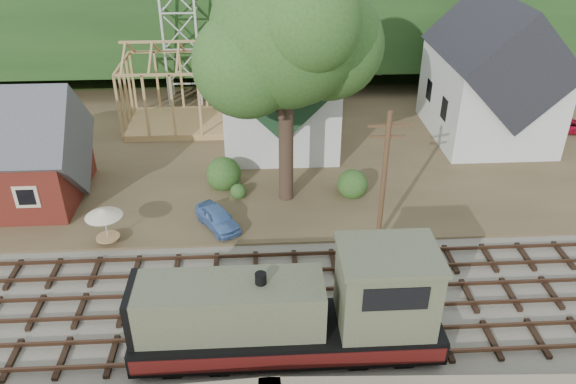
{
  "coord_description": "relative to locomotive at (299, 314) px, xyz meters",
  "views": [
    {
      "loc": [
        0.36,
        -20.88,
        18.54
      ],
      "look_at": [
        1.89,
        6.0,
        3.0
      ],
      "focal_mm": 35.0,
      "sensor_mm": 36.0,
      "label": 1
    }
  ],
  "objects": [
    {
      "name": "ground",
      "position": [
        -1.85,
        3.0,
        -2.26
      ],
      "size": [
        140.0,
        140.0,
        0.0
      ],
      "primitive_type": "plane",
      "color": "#384C1E",
      "rests_on": "ground"
    },
    {
      "name": "railroad_bed",
      "position": [
        -1.85,
        3.0,
        -2.18
      ],
      "size": [
        64.0,
        11.0,
        0.16
      ],
      "primitive_type": "cube",
      "color": "#726B5B",
      "rests_on": "ground"
    },
    {
      "name": "village_flat",
      "position": [
        -1.85,
        21.0,
        -2.11
      ],
      "size": [
        64.0,
        26.0,
        0.3
      ],
      "primitive_type": "cube",
      "color": "brown",
      "rests_on": "ground"
    },
    {
      "name": "hillside",
      "position": [
        -1.85,
        45.0,
        -2.26
      ],
      "size": [
        70.0,
        28.96,
        12.74
      ],
      "primitive_type": "cube",
      "rotation": [
        -0.17,
        0.0,
        0.0
      ],
      "color": "#1E3F19",
      "rests_on": "ground"
    },
    {
      "name": "ridge",
      "position": [
        -1.85,
        61.0,
        -2.26
      ],
      "size": [
        80.0,
        20.0,
        12.0
      ],
      "primitive_type": "cube",
      "color": "black",
      "rests_on": "ground"
    },
    {
      "name": "church",
      "position": [
        0.15,
        22.68,
        2.92
      ],
      "size": [
        8.4,
        15.17,
        13.0
      ],
      "color": "silver",
      "rests_on": "village_flat"
    },
    {
      "name": "farmhouse",
      "position": [
        16.15,
        22.0,
        2.61
      ],
      "size": [
        8.4,
        10.8,
        10.6
      ],
      "color": "silver",
      "rests_on": "village_flat"
    },
    {
      "name": "timber_frame",
      "position": [
        -7.85,
        25.0,
        1.01
      ],
      "size": [
        8.2,
        6.2,
        6.99
      ],
      "color": "tan",
      "rests_on": "village_flat"
    },
    {
      "name": "big_tree",
      "position": [
        0.32,
        13.08,
        7.96
      ],
      "size": [
        10.9,
        8.4,
        14.7
      ],
      "color": "#38281E",
      "rests_on": "village_flat"
    },
    {
      "name": "telegraph_pole_near",
      "position": [
        5.15,
        8.2,
        1.99
      ],
      "size": [
        2.2,
        0.28,
        8.0
      ],
      "color": "#4C331E",
      "rests_on": "ground"
    },
    {
      "name": "locomotive",
      "position": [
        0.0,
        0.0,
        0.0
      ],
      "size": [
        12.96,
        3.24,
        5.16
      ],
      "color": "black",
      "rests_on": "railroad_bed"
    },
    {
      "name": "car_blue",
      "position": [
        -4.03,
        9.85,
        -1.34
      ],
      "size": [
        3.1,
        3.83,
        1.23
      ],
      "primitive_type": "imported",
      "rotation": [
        0.0,
        0.0,
        0.54
      ],
      "color": "#5D89C8",
      "rests_on": "village_flat"
    },
    {
      "name": "car_red",
      "position": [
        23.28,
        22.04,
        -1.43
      ],
      "size": [
        4.08,
        2.43,
        1.06
      ],
      "primitive_type": "imported",
      "rotation": [
        0.0,
        0.0,
        1.39
      ],
      "color": "red",
      "rests_on": "village_flat"
    },
    {
      "name": "patio_set",
      "position": [
        -10.07,
        8.5,
        -0.03
      ],
      "size": [
        2.03,
        2.03,
        2.26
      ],
      "color": "silver",
      "rests_on": "village_flat"
    }
  ]
}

